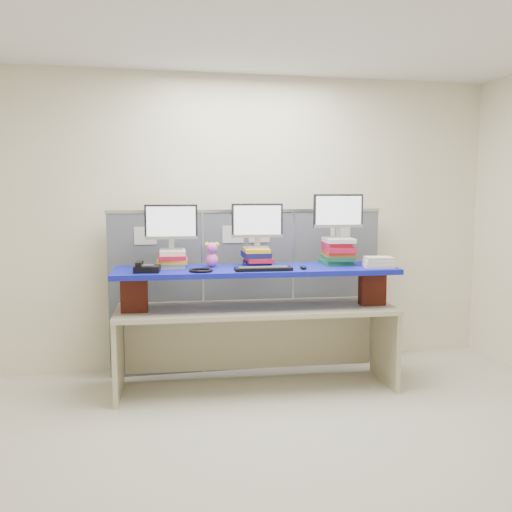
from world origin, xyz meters
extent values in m
cube|color=#F5EAC9|center=(0.00, 0.00, 1.40)|extent=(5.00, 4.00, 2.80)
cube|color=beige|center=(0.00, 0.00, 0.00)|extent=(5.00, 4.00, 0.01)
cube|color=white|center=(0.00, 0.00, 2.80)|extent=(5.00, 4.00, 0.01)
cube|color=#4F535D|center=(-0.87, 1.78, 0.75)|extent=(0.85, 0.05, 1.50)
cube|color=#4F535D|center=(0.00, 1.78, 0.75)|extent=(0.85, 0.05, 1.50)
cube|color=#4F535D|center=(0.87, 1.78, 0.75)|extent=(0.85, 0.05, 1.50)
cube|color=#ABACB1|center=(0.00, 1.78, 1.51)|extent=(2.60, 0.06, 0.03)
cube|color=silver|center=(-0.95, 1.75, 1.30)|extent=(0.20, 0.00, 0.16)
cube|color=silver|center=(-0.15, 1.75, 1.30)|extent=(0.20, 0.00, 0.16)
cube|color=silver|center=(0.10, 1.75, 1.30)|extent=(0.20, 0.00, 0.16)
cube|color=silver|center=(0.90, 1.75, 1.30)|extent=(0.20, 0.00, 0.16)
cube|color=#BCB18F|center=(-0.04, 1.22, 0.70)|extent=(2.40, 0.83, 0.04)
cube|color=#BCB18F|center=(-1.20, 1.29, 0.34)|extent=(0.08, 0.64, 0.68)
cube|color=#BCB18F|center=(1.11, 1.15, 0.34)|extent=(0.08, 0.64, 0.68)
cube|color=maroon|center=(-1.06, 1.23, 0.86)|extent=(0.22, 0.13, 0.29)
cube|color=maroon|center=(0.96, 1.11, 0.86)|extent=(0.22, 0.13, 0.29)
cube|color=#0B1A95|center=(-0.04, 1.22, 1.03)|extent=(2.41, 0.74, 0.04)
cube|color=silver|center=(-0.74, 1.39, 1.07)|extent=(0.25, 0.29, 0.04)
cube|color=yellow|center=(-0.74, 1.38, 1.11)|extent=(0.27, 0.30, 0.03)
cube|color=red|center=(-0.74, 1.38, 1.15)|extent=(0.23, 0.30, 0.04)
cube|color=silver|center=(-0.73, 1.39, 1.18)|extent=(0.23, 0.27, 0.04)
cube|color=#141557|center=(-0.01, 1.34, 1.07)|extent=(0.24, 0.28, 0.04)
cube|color=red|center=(0.00, 1.33, 1.11)|extent=(0.22, 0.30, 0.04)
cube|color=#141557|center=(-0.02, 1.33, 1.15)|extent=(0.22, 0.29, 0.05)
cube|color=yellow|center=(-0.01, 1.34, 1.19)|extent=(0.23, 0.31, 0.03)
cube|color=#196131|center=(0.70, 1.31, 1.07)|extent=(0.25, 0.28, 0.04)
cube|color=#196131|center=(0.71, 1.29, 1.11)|extent=(0.27, 0.30, 0.04)
cube|color=#C74112|center=(0.72, 1.29, 1.15)|extent=(0.27, 0.30, 0.03)
cube|color=red|center=(0.72, 1.28, 1.19)|extent=(0.28, 0.32, 0.05)
cube|color=red|center=(0.70, 1.30, 1.23)|extent=(0.23, 0.29, 0.04)
cube|color=silver|center=(0.71, 1.29, 1.27)|extent=(0.26, 0.31, 0.04)
cube|color=#9A9B9F|center=(-0.74, 1.38, 1.21)|extent=(0.20, 0.14, 0.01)
cube|color=#9A9B9F|center=(-0.74, 1.38, 1.26)|extent=(0.05, 0.04, 0.08)
cube|color=black|center=(-0.74, 1.38, 1.44)|extent=(0.44, 0.06, 0.29)
cube|color=white|center=(-0.74, 1.36, 1.44)|extent=(0.41, 0.03, 0.26)
cube|color=#9A9B9F|center=(-0.01, 1.34, 1.22)|extent=(0.20, 0.14, 0.01)
cube|color=#9A9B9F|center=(-0.01, 1.34, 1.26)|extent=(0.05, 0.04, 0.08)
cube|color=black|center=(-0.01, 1.34, 1.45)|extent=(0.44, 0.06, 0.29)
cube|color=white|center=(-0.01, 1.32, 1.45)|extent=(0.41, 0.03, 0.26)
cube|color=#9A9B9F|center=(0.71, 1.29, 1.30)|extent=(0.20, 0.14, 0.01)
cube|color=#9A9B9F|center=(0.71, 1.29, 1.34)|extent=(0.05, 0.04, 0.08)
cube|color=black|center=(0.71, 1.29, 1.53)|extent=(0.44, 0.06, 0.29)
cube|color=white|center=(0.71, 1.27, 1.53)|extent=(0.41, 0.03, 0.26)
cube|color=black|center=(-0.02, 1.05, 1.07)|extent=(0.47, 0.18, 0.03)
cube|color=#333235|center=(-0.02, 1.05, 1.08)|extent=(0.41, 0.12, 0.00)
ellipsoid|color=black|center=(0.32, 1.05, 1.07)|extent=(0.07, 0.10, 0.03)
cube|color=black|center=(-0.95, 1.15, 1.08)|extent=(0.22, 0.21, 0.05)
cube|color=#333235|center=(-0.95, 1.15, 1.11)|extent=(0.11, 0.11, 0.01)
cube|color=black|center=(-1.01, 1.16, 1.12)|extent=(0.07, 0.18, 0.04)
torus|color=black|center=(-0.53, 1.09, 1.07)|extent=(0.21, 0.21, 0.02)
ellipsoid|color=#F75EB3|center=(-0.40, 1.34, 1.11)|extent=(0.10, 0.09, 0.12)
sphere|color=#F75EB3|center=(-0.40, 1.34, 1.22)|extent=(0.09, 0.09, 0.09)
sphere|color=yellow|center=(-0.44, 1.34, 1.25)|extent=(0.04, 0.04, 0.04)
sphere|color=yellow|center=(-0.36, 1.34, 1.25)|extent=(0.04, 0.04, 0.04)
cube|color=beige|center=(0.99, 1.04, 1.07)|extent=(0.28, 0.24, 0.03)
cube|color=beige|center=(0.99, 1.04, 1.10)|extent=(0.27, 0.23, 0.03)
cube|color=beige|center=(0.99, 1.04, 1.13)|extent=(0.25, 0.21, 0.03)
camera|label=1|loc=(-1.02, -3.45, 1.71)|focal=40.00mm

